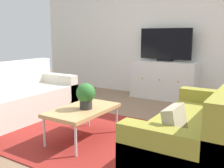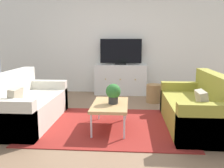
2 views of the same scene
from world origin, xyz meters
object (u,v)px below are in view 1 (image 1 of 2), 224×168
at_px(potted_plant, 86,95).
at_px(tv_console, 164,80).
at_px(couch_right_side, 206,136).
at_px(flat_screen_tv, 165,45).
at_px(couch_left_side, 16,99).
at_px(wicker_basket, 191,102).
at_px(coffee_table, 83,111).

bearing_deg(potted_plant, tv_console, 89.73).
xyz_separation_m(couch_right_side, tv_console, (-1.35, 2.37, 0.09)).
distance_m(potted_plant, flat_screen_tv, 2.61).
xyz_separation_m(couch_left_side, flat_screen_tv, (1.52, 2.39, 0.80)).
height_order(flat_screen_tv, wicker_basket, flat_screen_tv).
relative_size(couch_left_side, couch_right_side, 1.00).
relative_size(couch_left_side, wicker_basket, 4.42).
bearing_deg(coffee_table, wicker_basket, 64.32).
relative_size(coffee_table, flat_screen_tv, 0.88).
relative_size(coffee_table, tv_console, 0.70).
xyz_separation_m(tv_console, flat_screen_tv, (-0.00, 0.02, 0.70)).
bearing_deg(couch_left_side, wicker_basket, 34.31).
height_order(couch_right_side, potted_plant, couch_right_side).
bearing_deg(coffee_table, couch_right_side, 6.96).
distance_m(couch_left_side, wicker_basket, 2.78).
bearing_deg(wicker_basket, tv_console, 133.90).
relative_size(couch_right_side, tv_console, 1.36).
distance_m(couch_left_side, couch_right_side, 2.87).
bearing_deg(flat_screen_tv, tv_console, -90.00).
distance_m(couch_right_side, potted_plant, 1.40).
bearing_deg(wicker_basket, flat_screen_tv, 133.19).
xyz_separation_m(potted_plant, flat_screen_tv, (0.01, 2.56, 0.51)).
relative_size(couch_left_side, tv_console, 1.36).
relative_size(tv_console, flat_screen_tv, 1.26).
bearing_deg(tv_console, wicker_basket, -46.10).
distance_m(couch_left_side, tv_console, 2.82).
bearing_deg(potted_plant, flat_screen_tv, 89.73).
height_order(couch_left_side, flat_screen_tv, flat_screen_tv).
bearing_deg(couch_left_side, coffee_table, -6.73).
bearing_deg(couch_left_side, potted_plant, -6.36).
height_order(couch_right_side, coffee_table, couch_right_side).
relative_size(potted_plant, wicker_basket, 0.77).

